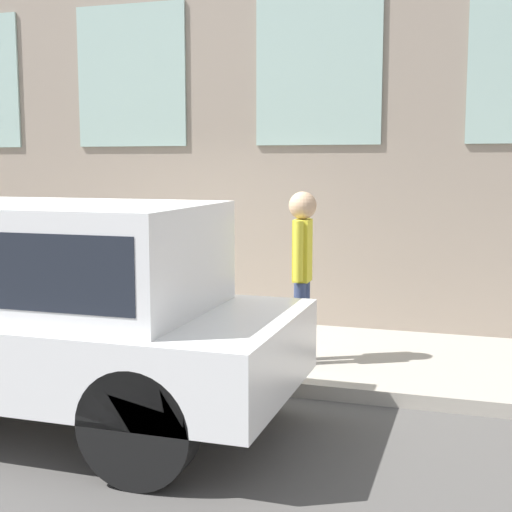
{
  "coord_description": "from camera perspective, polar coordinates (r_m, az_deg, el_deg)",
  "views": [
    {
      "loc": [
        -6.09,
        -3.13,
        2.12
      ],
      "look_at": [
        0.57,
        -1.02,
        1.21
      ],
      "focal_mm": 50.0,
      "sensor_mm": 36.0,
      "label": 1
    }
  ],
  "objects": [
    {
      "name": "ground_plane",
      "position": [
        7.17,
        -9.34,
        -9.89
      ],
      "size": [
        80.0,
        80.0,
        0.0
      ],
      "primitive_type": "plane",
      "color": "#514F4C"
    },
    {
      "name": "sidewalk",
      "position": [
        8.18,
        -5.58,
        -7.15
      ],
      "size": [
        2.37,
        60.0,
        0.13
      ],
      "color": "#A8A093",
      "rests_on": "ground_plane"
    },
    {
      "name": "fire_hydrant",
      "position": [
        7.18,
        -3.68,
        -5.32
      ],
      "size": [
        0.28,
        0.41,
        0.79
      ],
      "color": "gold",
      "rests_on": "sidewalk"
    },
    {
      "name": "person",
      "position": [
        7.06,
        3.72,
        -0.38
      ],
      "size": [
        0.41,
        0.27,
        1.71
      ],
      "rotation": [
        0.0,
        0.0,
        -1.92
      ],
      "color": "navy",
      "rests_on": "sidewalk"
    },
    {
      "name": "parked_truck_white_near",
      "position": [
        5.99,
        -16.7,
        -3.25
      ],
      "size": [
        1.85,
        4.21,
        1.81
      ],
      "color": "black",
      "rests_on": "ground_plane"
    }
  ]
}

